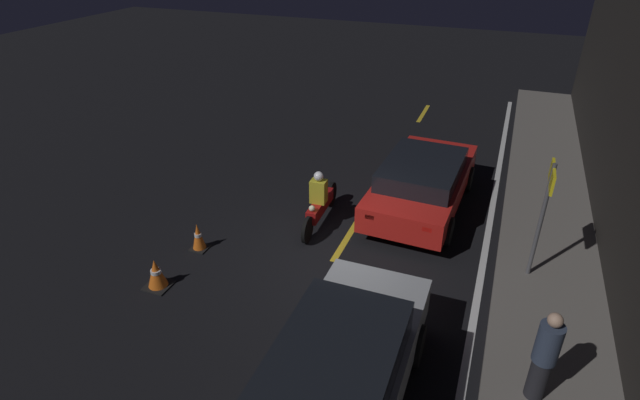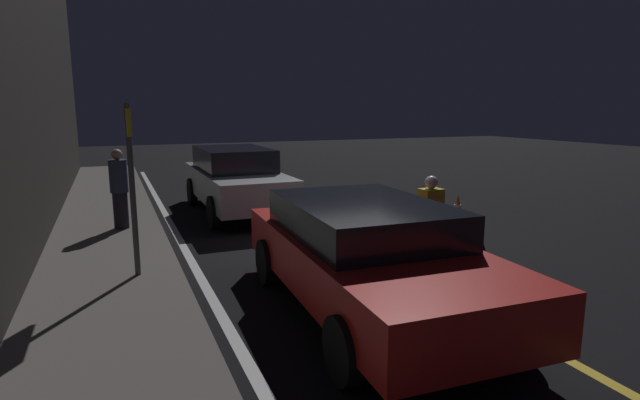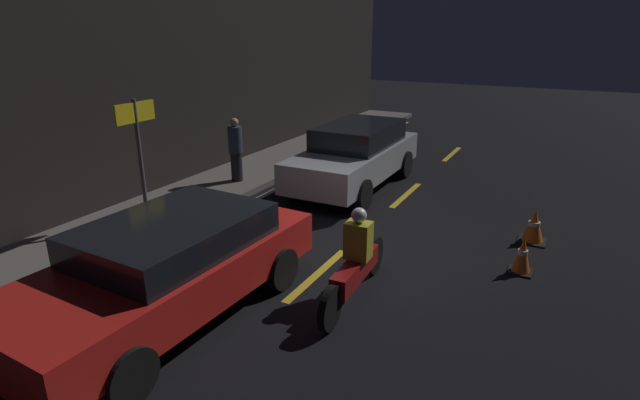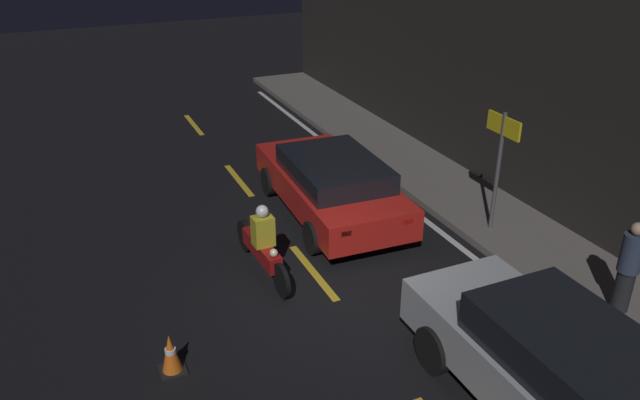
{
  "view_description": "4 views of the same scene",
  "coord_description": "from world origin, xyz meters",
  "px_view_note": "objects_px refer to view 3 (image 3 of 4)",
  "views": [
    {
      "loc": [
        8.07,
        2.83,
        6.27
      ],
      "look_at": [
        -0.32,
        -0.41,
        1.24
      ],
      "focal_mm": 28.0,
      "sensor_mm": 36.0,
      "label": 1
    },
    {
      "loc": [
        -8.13,
        4.07,
        2.48
      ],
      "look_at": [
        0.56,
        0.41,
        0.74
      ],
      "focal_mm": 28.0,
      "sensor_mm": 36.0,
      "label": 2
    },
    {
      "loc": [
        -7.35,
        -3.37,
        3.78
      ],
      "look_at": [
        0.11,
        0.53,
        0.84
      ],
      "focal_mm": 28.0,
      "sensor_mm": 36.0,
      "label": 3
    },
    {
      "loc": [
        7.83,
        -3.81,
        6.07
      ],
      "look_at": [
        -1.41,
        0.32,
        1.21
      ],
      "focal_mm": 35.0,
      "sensor_mm": 36.0,
      "label": 4
    }
  ],
  "objects_px": {
    "hatchback_silver": "(356,154)",
    "motorcycle": "(355,264)",
    "traffic_cone_near": "(522,255)",
    "traffic_cone_mid": "(534,226)",
    "taxi_red": "(167,265)",
    "shop_sign": "(138,137)",
    "pedestrian": "(236,150)"
  },
  "relations": [
    {
      "from": "hatchback_silver",
      "to": "motorcycle",
      "type": "bearing_deg",
      "value": 23.6
    },
    {
      "from": "traffic_cone_near",
      "to": "traffic_cone_mid",
      "type": "distance_m",
      "value": 1.4
    },
    {
      "from": "traffic_cone_mid",
      "to": "taxi_red",
      "type": "bearing_deg",
      "value": 139.74
    },
    {
      "from": "traffic_cone_near",
      "to": "shop_sign",
      "type": "xyz_separation_m",
      "value": [
        -1.46,
        6.71,
        1.53
      ]
    },
    {
      "from": "pedestrian",
      "to": "shop_sign",
      "type": "xyz_separation_m",
      "value": [
        -3.09,
        -0.13,
        0.9
      ]
    },
    {
      "from": "pedestrian",
      "to": "taxi_red",
      "type": "bearing_deg",
      "value": -152.4
    },
    {
      "from": "taxi_red",
      "to": "shop_sign",
      "type": "xyz_separation_m",
      "value": [
        2.08,
        2.57,
        1.09
      ]
    },
    {
      "from": "hatchback_silver",
      "to": "taxi_red",
      "type": "bearing_deg",
      "value": 0.69
    },
    {
      "from": "traffic_cone_near",
      "to": "traffic_cone_mid",
      "type": "height_order",
      "value": "same"
    },
    {
      "from": "pedestrian",
      "to": "shop_sign",
      "type": "distance_m",
      "value": 3.22
    },
    {
      "from": "hatchback_silver",
      "to": "shop_sign",
      "type": "xyz_separation_m",
      "value": [
        -4.43,
        2.48,
        1.01
      ]
    },
    {
      "from": "motorcycle",
      "to": "shop_sign",
      "type": "xyz_separation_m",
      "value": [
        0.52,
        4.65,
        1.28
      ]
    },
    {
      "from": "traffic_cone_mid",
      "to": "pedestrian",
      "type": "distance_m",
      "value": 6.92
    },
    {
      "from": "taxi_red",
      "to": "hatchback_silver",
      "type": "distance_m",
      "value": 6.51
    },
    {
      "from": "taxi_red",
      "to": "traffic_cone_mid",
      "type": "height_order",
      "value": "taxi_red"
    },
    {
      "from": "motorcycle",
      "to": "pedestrian",
      "type": "distance_m",
      "value": 6.01
    },
    {
      "from": "hatchback_silver",
      "to": "traffic_cone_mid",
      "type": "xyz_separation_m",
      "value": [
        -1.57,
        -4.27,
        -0.52
      ]
    },
    {
      "from": "traffic_cone_near",
      "to": "traffic_cone_mid",
      "type": "xyz_separation_m",
      "value": [
        1.4,
        -0.04,
        -0.0
      ]
    },
    {
      "from": "hatchback_silver",
      "to": "pedestrian",
      "type": "relative_size",
      "value": 2.95
    },
    {
      "from": "taxi_red",
      "to": "traffic_cone_near",
      "type": "bearing_deg",
      "value": 133.04
    },
    {
      "from": "motorcycle",
      "to": "traffic_cone_mid",
      "type": "xyz_separation_m",
      "value": [
        3.38,
        -2.1,
        -0.25
      ]
    },
    {
      "from": "shop_sign",
      "to": "motorcycle",
      "type": "bearing_deg",
      "value": -96.41
    },
    {
      "from": "taxi_red",
      "to": "motorcycle",
      "type": "bearing_deg",
      "value": 129.31
    },
    {
      "from": "traffic_cone_near",
      "to": "pedestrian",
      "type": "xyz_separation_m",
      "value": [
        1.63,
        6.85,
        0.63
      ]
    },
    {
      "from": "hatchback_silver",
      "to": "traffic_cone_near",
      "type": "height_order",
      "value": "hatchback_silver"
    },
    {
      "from": "pedestrian",
      "to": "traffic_cone_near",
      "type": "bearing_deg",
      "value": -103.38
    },
    {
      "from": "taxi_red",
      "to": "motorcycle",
      "type": "distance_m",
      "value": 2.61
    },
    {
      "from": "hatchback_silver",
      "to": "pedestrian",
      "type": "xyz_separation_m",
      "value": [
        -1.34,
        2.61,
        0.11
      ]
    },
    {
      "from": "traffic_cone_mid",
      "to": "traffic_cone_near",
      "type": "bearing_deg",
      "value": 178.43
    },
    {
      "from": "taxi_red",
      "to": "traffic_cone_near",
      "type": "distance_m",
      "value": 5.47
    },
    {
      "from": "pedestrian",
      "to": "shop_sign",
      "type": "relative_size",
      "value": 0.65
    },
    {
      "from": "pedestrian",
      "to": "shop_sign",
      "type": "height_order",
      "value": "shop_sign"
    }
  ]
}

